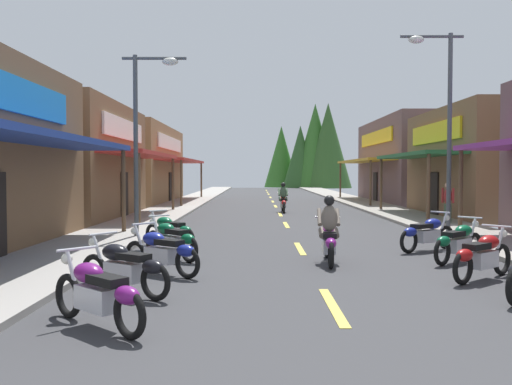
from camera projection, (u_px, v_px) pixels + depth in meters
ground at (278, 212)px, 29.35m from camera, size 9.06×87.96×0.10m
sidewalk_left at (170, 210)px, 29.35m from camera, size 2.69×87.96×0.12m
sidewalk_right at (385, 210)px, 29.35m from camera, size 2.69×87.96×0.12m
centerline_dashes at (276, 207)px, 32.78m from camera, size 0.16×62.70×0.01m
storefront_left_middle at (37, 161)px, 24.36m from camera, size 9.74×9.70×5.18m
storefront_left_far at (120, 165)px, 37.48m from camera, size 8.83×13.42×5.27m
storefront_right_middle at (505, 163)px, 25.20m from camera, size 8.43×9.38×5.06m
storefront_right_far at (433, 161)px, 37.62m from camera, size 9.81×13.15×5.77m
streetlamp_left at (145, 119)px, 16.64m from camera, size 1.98×0.30×5.71m
streetlamp_right at (441, 106)px, 16.98m from camera, size 1.98×0.30×6.47m
motorcycle_parked_right_3 at (483, 255)px, 10.40m from camera, size 1.72×1.44×1.04m
motorcycle_parked_right_4 at (458, 241)px, 12.44m from camera, size 1.67×1.49×1.04m
motorcycle_parked_right_5 at (427, 233)px, 14.22m from camera, size 1.84×1.27×1.04m
motorcycle_parked_left_0 at (98, 292)px, 7.17m from camera, size 1.66×1.51×1.04m
motorcycle_parked_left_1 at (125, 267)px, 9.10m from camera, size 1.83×1.28×1.04m
motorcycle_parked_left_2 at (162, 251)px, 10.94m from camera, size 1.79×1.34×1.04m
motorcycle_parked_left_3 at (171, 239)px, 12.90m from camera, size 1.54×1.63×1.04m
motorcycle_parked_left_4 at (170, 231)px, 14.70m from camera, size 1.62×1.54×1.04m
rider_cruising_lead at (329, 235)px, 12.30m from camera, size 0.60×2.14×1.57m
rider_cruising_trailing at (283, 200)px, 28.10m from camera, size 0.60×2.14×1.57m
pedestrian_browsing at (448, 200)px, 20.93m from camera, size 0.42×0.49×1.71m
treeline_backdrop at (312, 149)px, 74.02m from camera, size 11.80×9.55×11.56m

